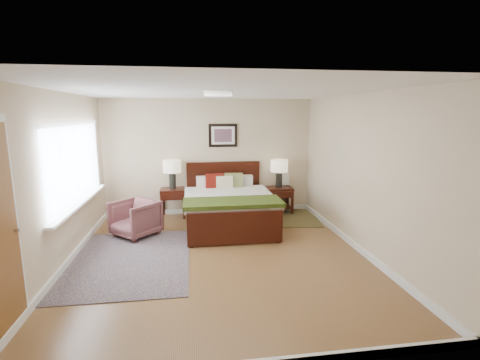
{
  "coord_description": "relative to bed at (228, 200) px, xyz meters",
  "views": [
    {
      "loc": [
        -0.42,
        -5.07,
        2.18
      ],
      "look_at": [
        0.43,
        0.79,
        1.05
      ],
      "focal_mm": 26.0,
      "sensor_mm": 36.0,
      "label": 1
    }
  ],
  "objects": [
    {
      "name": "window",
      "position": [
        -2.5,
        -0.77,
        0.86
      ],
      "size": [
        0.11,
        2.72,
        1.32
      ],
      "color": "silver",
      "rests_on": "left_wall"
    },
    {
      "name": "nightstand_left",
      "position": [
        -1.1,
        0.78,
        -0.03
      ],
      "size": [
        0.52,
        0.47,
        0.62
      ],
      "color": "#340E07",
      "rests_on": "ground"
    },
    {
      "name": "ceil_fixture",
      "position": [
        -0.3,
        -1.47,
        1.95
      ],
      "size": [
        0.44,
        0.44,
        0.08
      ],
      "color": "white",
      "rests_on": "ceiling"
    },
    {
      "name": "front_wall",
      "position": [
        -0.3,
        -3.97,
        0.73
      ],
      "size": [
        4.5,
        0.04,
        2.5
      ],
      "primitive_type": "cube",
      "color": "beige",
      "rests_on": "ground"
    },
    {
      "name": "lamp_right",
      "position": [
        1.22,
        0.8,
        0.49
      ],
      "size": [
        0.38,
        0.38,
        0.61
      ],
      "color": "black",
      "rests_on": "nightstand_right"
    },
    {
      "name": "rug_persian",
      "position": [
        -1.65,
        -1.41,
        -0.51
      ],
      "size": [
        1.75,
        2.47,
        0.01
      ],
      "primitive_type": "cube",
      "rotation": [
        0.0,
        0.0,
        -0.0
      ],
      "color": "#100D44",
      "rests_on": "ground"
    },
    {
      "name": "armchair",
      "position": [
        -1.73,
        -0.31,
        -0.19
      ],
      "size": [
        1.0,
        1.0,
        0.65
      ],
      "primitive_type": "imported",
      "rotation": [
        0.0,
        0.0,
        -0.76
      ],
      "color": "brown",
      "rests_on": "ground"
    },
    {
      "name": "wall_art",
      "position": [
        0.0,
        1.0,
        1.2
      ],
      "size": [
        0.62,
        0.05,
        0.5
      ],
      "color": "black",
      "rests_on": "back_wall"
    },
    {
      "name": "ceiling",
      "position": [
        -0.3,
        -1.47,
        1.98
      ],
      "size": [
        4.5,
        5.0,
        0.02
      ],
      "primitive_type": "cube",
      "color": "white",
      "rests_on": "back_wall"
    },
    {
      "name": "left_wall",
      "position": [
        -2.55,
        -1.47,
        0.73
      ],
      "size": [
        0.04,
        5.0,
        2.5
      ],
      "primitive_type": "cube",
      "color": "beige",
      "rests_on": "ground"
    },
    {
      "name": "lamp_left",
      "position": [
        -1.1,
        0.8,
        0.53
      ],
      "size": [
        0.38,
        0.38,
        0.61
      ],
      "color": "black",
      "rests_on": "nightstand_left"
    },
    {
      "name": "rug_navy",
      "position": [
        1.48,
        0.33,
        -0.51
      ],
      "size": [
        1.07,
        1.45,
        0.01
      ],
      "primitive_type": "cube",
      "rotation": [
        0.0,
        0.0,
        -0.14
      ],
      "color": "black",
      "rests_on": "ground"
    },
    {
      "name": "nightstand_right",
      "position": [
        1.22,
        0.78,
        -0.16
      ],
      "size": [
        0.58,
        0.44,
        0.58
      ],
      "color": "#340E07",
      "rests_on": "ground"
    },
    {
      "name": "bed",
      "position": [
        0.0,
        0.0,
        0.0
      ],
      "size": [
        1.73,
        2.09,
        1.13
      ],
      "color": "#340E07",
      "rests_on": "ground"
    },
    {
      "name": "right_wall",
      "position": [
        1.95,
        -1.47,
        0.73
      ],
      "size": [
        0.04,
        5.0,
        2.5
      ],
      "primitive_type": "cube",
      "color": "beige",
      "rests_on": "ground"
    },
    {
      "name": "floor",
      "position": [
        -0.3,
        -1.47,
        -0.52
      ],
      "size": [
        5.0,
        5.0,
        0.0
      ],
      "primitive_type": "plane",
      "color": "brown",
      "rests_on": "ground"
    },
    {
      "name": "back_wall",
      "position": [
        -0.3,
        1.03,
        0.73
      ],
      "size": [
        4.5,
        0.04,
        2.5
      ],
      "primitive_type": "cube",
      "color": "beige",
      "rests_on": "ground"
    }
  ]
}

